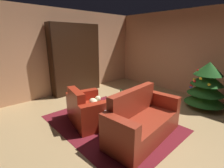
# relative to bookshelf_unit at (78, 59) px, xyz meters

# --- Properties ---
(ground_plane) EXTENTS (6.81, 6.81, 0.00)m
(ground_plane) POSITION_rel_bookshelf_unit_xyz_m (2.44, -0.26, -1.14)
(ground_plane) COLOR #A68657
(wall_back) EXTENTS (5.43, 0.06, 2.74)m
(wall_back) POSITION_rel_bookshelf_unit_xyz_m (2.44, 2.60, 0.24)
(wall_back) COLOR tan
(wall_back) RESTS_ON ground
(wall_left) EXTENTS (0.06, 5.79, 2.74)m
(wall_left) POSITION_rel_bookshelf_unit_xyz_m (-0.25, -0.26, 0.24)
(wall_left) COLOR tan
(wall_left) RESTS_ON ground
(area_rug) EXTENTS (2.82, 2.10, 0.01)m
(area_rug) POSITION_rel_bookshelf_unit_xyz_m (2.44, -0.71, -1.13)
(area_rug) COLOR maroon
(area_rug) RESTS_ON ground
(bookshelf_unit) EXTENTS (0.36, 1.73, 2.30)m
(bookshelf_unit) POSITION_rel_bookshelf_unit_xyz_m (0.00, 0.00, 0.00)
(bookshelf_unit) COLOR black
(bookshelf_unit) RESTS_ON ground
(armchair_red) EXTENTS (1.19, 0.98, 0.81)m
(armchair_red) POSITION_rel_bookshelf_unit_xyz_m (2.06, -1.05, -0.84)
(armchair_red) COLOR maroon
(armchair_red) RESTS_ON ground
(couch_red) EXTENTS (0.85, 1.74, 0.92)m
(couch_red) POSITION_rel_bookshelf_unit_xyz_m (3.22, -0.62, -0.82)
(couch_red) COLOR maroon
(couch_red) RESTS_ON ground
(coffee_table) EXTENTS (0.67, 0.67, 0.47)m
(coffee_table) POSITION_rel_bookshelf_unit_xyz_m (2.60, -0.70, -0.71)
(coffee_table) COLOR black
(coffee_table) RESTS_ON ground
(book_stack_on_table) EXTENTS (0.20, 0.18, 0.07)m
(book_stack_on_table) POSITION_rel_bookshelf_unit_xyz_m (2.59, -0.74, -0.63)
(book_stack_on_table) COLOR #304897
(book_stack_on_table) RESTS_ON coffee_table
(bottle_on_table) EXTENTS (0.07, 0.07, 0.32)m
(bottle_on_table) POSITION_rel_bookshelf_unit_xyz_m (2.54, -0.52, -0.54)
(bottle_on_table) COLOR #1D5320
(bottle_on_table) RESTS_ON coffee_table
(decorated_tree) EXTENTS (0.99, 0.99, 1.27)m
(decorated_tree) POSITION_rel_bookshelf_unit_xyz_m (3.54, 1.71, -0.50)
(decorated_tree) COLOR brown
(decorated_tree) RESTS_ON ground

